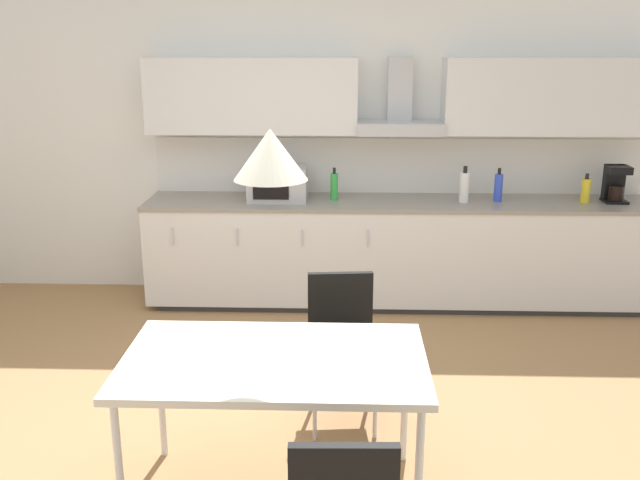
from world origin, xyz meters
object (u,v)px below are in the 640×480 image
Objects in this scene: microwave at (278,183)px; coffee_maker at (615,184)px; dining_table at (275,367)px; bottle_white at (464,187)px; pendant_lamp at (270,154)px; bottle_yellow at (586,190)px; bottle_green at (334,186)px; bottle_blue at (498,187)px; chair_far_right at (342,333)px.

microwave is 1.60× the size of coffee_maker.
bottle_white is at bearing 64.33° from dining_table.
dining_table is at bearing 0.00° from pendant_lamp.
bottle_yellow is 3.60m from pendant_lamp.
bottle_green is 1.06m from bottle_white.
bottle_blue is (-0.94, -0.02, -0.03)m from coffee_maker.
bottle_yellow is 0.28× the size of chair_far_right.
chair_far_right is (-2.21, -1.95, -0.50)m from coffee_maker.
coffee_maker is at bearing 47.49° from pendant_lamp.
bottle_white reaches higher than bottle_yellow.
coffee_maker reaches higher than bottle_blue.
bottle_blue is 0.31× the size of chair_far_right.
bottle_yellow is (0.70, -0.03, -0.01)m from bottle_blue.
bottle_blue is (1.34, -0.01, 0.00)m from bottle_green.
bottle_blue is 0.29m from bottle_white.
coffee_maker is at bearing 47.49° from dining_table.
pendant_lamp reaches higher than dining_table.
microwave is 2.50m from bottle_yellow.
chair_far_right is at bearing -117.48° from bottle_white.
coffee_maker is 0.26m from bottle_yellow.
bottle_yellow is at bearing -0.47° from microwave.
coffee_maker is at bearing 0.98° from bottle_blue.
dining_table is (-0.24, -2.75, -0.28)m from bottle_green.
bottle_blue is 0.93× the size of bottle_white.
bottle_white is at bearing -171.91° from bottle_blue.
microwave is 2.06m from chair_far_right.
pendant_lamp reaches higher than coffee_maker.
dining_table is at bearing -85.22° from microwave.
dining_table is (0.23, -2.72, -0.31)m from microwave.
microwave is at bearing 179.53° from bottle_yellow.
coffee_maker is 1.23m from bottle_white.
microwave reaches higher than bottle_green.
bottle_blue reaches higher than bottle_green.
pendant_lamp is at bearing -94.93° from bottle_green.
bottle_blue reaches higher than dining_table.
pendant_lamp reaches higher than bottle_yellow.
bottle_green is at bearing 85.07° from pendant_lamp.
coffee_maker reaches higher than bottle_green.
bottle_blue is at bearing 8.09° from bottle_white.
coffee_maker is at bearing 41.40° from chair_far_right.
bottle_green is (0.46, 0.02, -0.03)m from microwave.
pendant_lamp reaches higher than bottle_blue.
bottle_yellow is at bearing 0.55° from bottle_white.
bottle_yellow is (2.04, -0.04, -0.01)m from bottle_green.
microwave reaches higher than bottle_blue.
bottle_green is at bearing 92.15° from chair_far_right.
dining_table is at bearing -115.67° from bottle_white.
bottle_yellow is (-0.25, -0.05, -0.05)m from coffee_maker.
chair_far_right is at bearing -138.60° from coffee_maker.
pendant_lamp is (-2.27, -2.70, 0.72)m from bottle_yellow.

